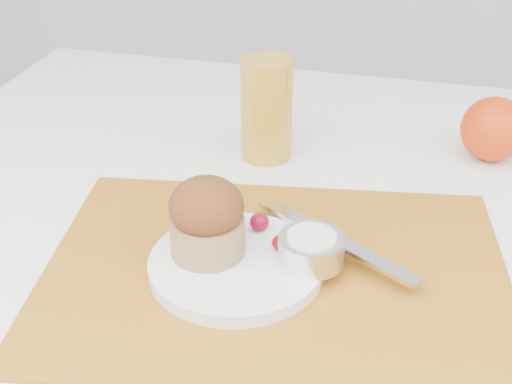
% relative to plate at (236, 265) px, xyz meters
% --- Properties ---
extents(placemat, '(0.51, 0.41, 0.00)m').
position_rel_plate_xyz_m(placemat, '(0.04, 0.01, -0.01)').
color(placemat, '#A26316').
rests_on(placemat, table).
extents(plate, '(0.18, 0.18, 0.01)m').
position_rel_plate_xyz_m(plate, '(0.00, 0.00, 0.00)').
color(plate, white).
rests_on(plate, placemat).
extents(ramekin, '(0.07, 0.07, 0.03)m').
position_rel_plate_xyz_m(ramekin, '(0.07, 0.02, 0.02)').
color(ramekin, silver).
rests_on(ramekin, plate).
extents(cream, '(0.05, 0.05, 0.01)m').
position_rel_plate_xyz_m(cream, '(0.07, 0.02, 0.04)').
color(cream, silver).
rests_on(cream, ramekin).
extents(raspberry_near, '(0.02, 0.02, 0.02)m').
position_rel_plate_xyz_m(raspberry_near, '(0.01, 0.06, 0.02)').
color(raspberry_near, '#5B0214').
rests_on(raspberry_near, plate).
extents(raspberry_far, '(0.02, 0.02, 0.02)m').
position_rel_plate_xyz_m(raspberry_far, '(0.04, 0.03, 0.02)').
color(raspberry_far, '#550302').
rests_on(raspberry_far, plate).
extents(butter_knife, '(0.19, 0.12, 0.01)m').
position_rel_plate_xyz_m(butter_knife, '(0.09, 0.06, 0.01)').
color(butter_knife, '#B5B8BE').
rests_on(butter_knife, plate).
extents(orange, '(0.08, 0.08, 0.08)m').
position_rel_plate_xyz_m(orange, '(0.25, 0.32, 0.03)').
color(orange, red).
rests_on(orange, table).
extents(juice_glass, '(0.08, 0.08, 0.13)m').
position_rel_plate_xyz_m(juice_glass, '(-0.03, 0.26, 0.06)').
color(juice_glass, '#BE8E23').
rests_on(juice_glass, table).
extents(muffin, '(0.10, 0.10, 0.08)m').
position_rel_plate_xyz_m(muffin, '(-0.03, 0.01, 0.05)').
color(muffin, '#A27E4E').
rests_on(muffin, plate).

